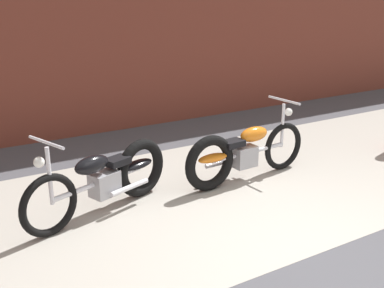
{
  "coord_description": "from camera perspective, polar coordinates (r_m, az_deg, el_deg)",
  "views": [
    {
      "loc": [
        -2.94,
        -2.78,
        2.44
      ],
      "look_at": [
        -0.32,
        1.61,
        0.75
      ],
      "focal_mm": 43.7,
      "sensor_mm": 36.0,
      "label": 1
    }
  ],
  "objects": [
    {
      "name": "motorcycle_black",
      "position": [
        5.44,
        -10.0,
        -4.02
      ],
      "size": [
        1.93,
        0.87,
        1.03
      ],
      "rotation": [
        0.0,
        0.0,
        3.47
      ],
      "color": "black",
      "rests_on": "ground"
    },
    {
      "name": "motorcycle_orange",
      "position": [
        6.17,
        5.83,
        -1.14
      ],
      "size": [
        2.01,
        0.58,
        1.03
      ],
      "rotation": [
        0.0,
        0.0,
        0.07
      ],
      "color": "black",
      "rests_on": "ground"
    },
    {
      "name": "ground_plane",
      "position": [
        4.72,
        13.82,
        -13.41
      ],
      "size": [
        80.0,
        80.0,
        0.0
      ],
      "primitive_type": "plane",
      "color": "#47474C"
    },
    {
      "name": "sidewalk_slab",
      "position": [
        5.92,
        1.94,
        -6.02
      ],
      "size": [
        36.0,
        3.5,
        0.01
      ],
      "primitive_type": "cube",
      "color": "#9E998E",
      "rests_on": "ground"
    }
  ]
}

